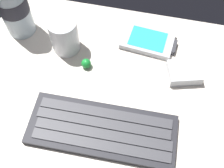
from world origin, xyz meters
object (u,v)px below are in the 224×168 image
object	(u,v)px
keyboard	(104,130)
water_bottle	(11,2)
juice_cup	(65,36)
charger_block	(184,72)
trackball_mouse	(86,63)
handheld_device	(148,41)

from	to	relation	value
keyboard	water_bottle	distance (cm)	34.43
juice_cup	charger_block	world-z (taller)	juice_cup
keyboard	trackball_mouse	world-z (taller)	trackball_mouse
water_bottle	charger_block	bearing A→B (deg)	-7.12
juice_cup	water_bottle	xyz separation A→B (cm)	(-12.23, 2.91, 5.10)
handheld_device	charger_block	xyz separation A→B (cm)	(8.97, -7.36, 0.47)
keyboard	charger_block	xyz separation A→B (cm)	(14.07, 16.52, 0.39)
keyboard	juice_cup	xyz separation A→B (cm)	(-13.39, 18.57, 3.10)
keyboard	handheld_device	world-z (taller)	keyboard
juice_cup	water_bottle	distance (cm)	13.57
keyboard	charger_block	size ratio (longest dim) A/B	4.18
juice_cup	charger_block	bearing A→B (deg)	-4.27
charger_block	keyboard	bearing A→B (deg)	-130.42
handheld_device	juice_cup	world-z (taller)	juice_cup
trackball_mouse	keyboard	bearing A→B (deg)	-62.38
water_bottle	trackball_mouse	world-z (taller)	water_bottle
water_bottle	charger_block	world-z (taller)	water_bottle
keyboard	trackball_mouse	xyz separation A→B (cm)	(-7.48, 14.30, 0.29)
charger_block	trackball_mouse	size ratio (longest dim) A/B	3.18
handheld_device	charger_block	bearing A→B (deg)	-39.38
juice_cup	water_bottle	world-z (taller)	water_bottle
juice_cup	trackball_mouse	xyz separation A→B (cm)	(5.91, -4.26, -2.81)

